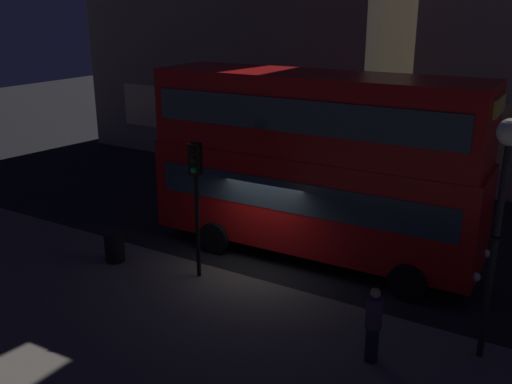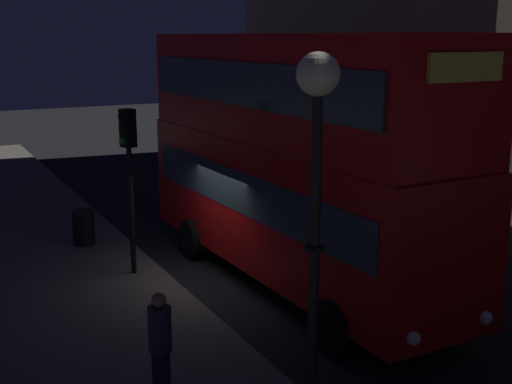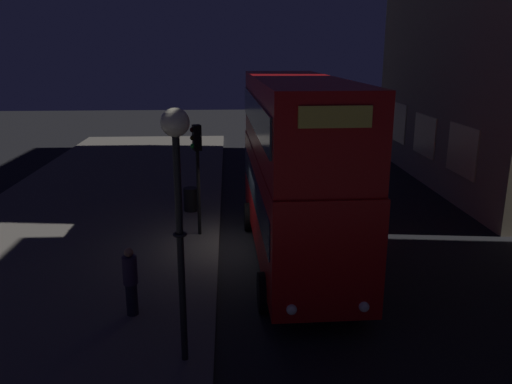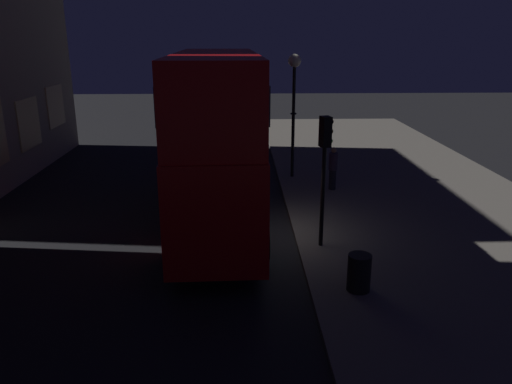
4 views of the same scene
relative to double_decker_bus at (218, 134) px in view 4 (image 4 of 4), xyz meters
The scene contains 8 objects.
ground_plane 3.53m from the double_decker_bus, 122.28° to the right, with size 80.00×80.00×0.00m, color black.
sidewalk_slab 7.95m from the double_decker_bus, 97.15° to the right, with size 44.00×9.83×0.12m, color #5B564F.
double_decker_bus is the anchor object (origin of this frame).
traffic_light_near_kerb 3.66m from the double_decker_bus, 122.60° to the right, with size 0.38×0.40×3.81m.
traffic_light_far_side 11.36m from the double_decker_bus, 17.84° to the left, with size 0.38×0.40×4.06m.
street_lamp 6.36m from the double_decker_bus, 28.33° to the right, with size 0.54×0.54×5.20m.
pedestrian 6.04m from the double_decker_bus, 50.87° to the right, with size 0.35×0.35×1.72m.
litter_bin 6.40m from the double_decker_bus, 142.96° to the right, with size 0.57×0.57×0.92m, color black.
Camera 4 is at (-14.52, 0.75, 6.05)m, focal length 34.84 mm.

